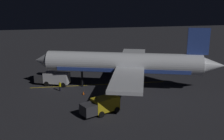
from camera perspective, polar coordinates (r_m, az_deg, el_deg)
ground_plane at (r=50.55m, az=2.23°, el=-3.82°), size 180.00×180.00×0.20m
apron_guide_stripe at (r=52.35m, az=-2.70°, el=-3.02°), size 1.16×25.25×0.01m
airliner at (r=49.17m, az=2.94°, el=1.26°), size 28.54×33.09×11.06m
baggage_truck at (r=52.98m, az=-11.88°, el=-1.71°), size 4.40×6.75×2.38m
catering_truck at (r=39.68m, az=-2.16°, el=-7.37°), size 4.25×5.94×2.33m
ground_crew_worker at (r=49.50m, az=-10.64°, el=-3.30°), size 0.40×0.40×1.74m
traffic_cone_near_left at (r=47.50m, az=-5.89°, el=-4.74°), size 0.50×0.50×0.55m
traffic_cone_near_right at (r=54.48m, az=-10.37°, el=-2.24°), size 0.50×0.50×0.55m
traffic_cone_under_wing at (r=43.49m, az=-0.08°, el=-6.60°), size 0.50×0.50×0.55m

